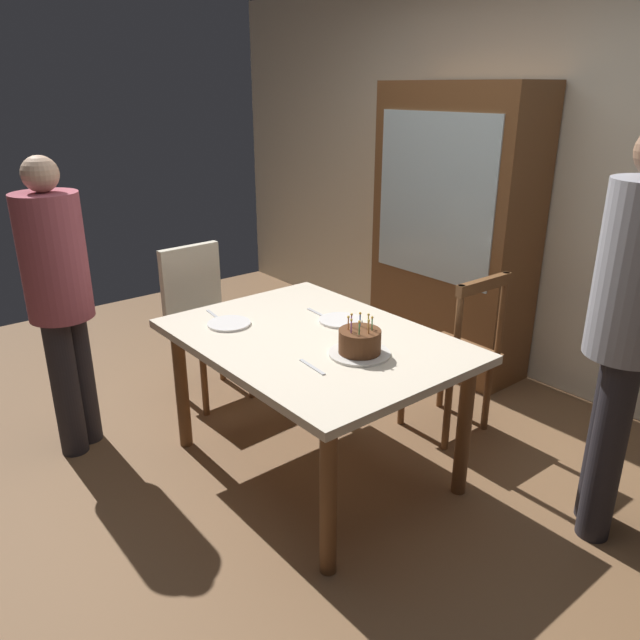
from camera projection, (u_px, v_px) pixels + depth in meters
ground at (314, 466)px, 3.22m from camera, size 6.40×6.40×0.00m
back_wall at (543, 182)px, 3.84m from camera, size 6.40×0.10×2.60m
dining_table at (314, 353)px, 2.98m from camera, size 1.43×1.04×0.74m
birthday_cake at (360, 343)px, 2.74m from camera, size 0.28×0.28×0.18m
plate_near_celebrant at (229, 324)px, 3.10m from camera, size 0.22×0.22×0.01m
plate_far_side at (340, 320)px, 3.14m from camera, size 0.22×0.22×0.01m
fork_near_celebrant at (214, 315)px, 3.22m from camera, size 0.18×0.04×0.01m
fork_far_side at (318, 313)px, 3.25m from camera, size 0.18×0.03×0.01m
fork_near_guest at (312, 367)px, 2.63m from camera, size 0.18×0.03×0.01m
chair_spindle_back at (452, 356)px, 3.41m from camera, size 0.45×0.45×0.95m
chair_upholstered at (202, 315)px, 3.82m from camera, size 0.46×0.46×0.95m
person_celebrant at (59, 293)px, 3.09m from camera, size 0.32×0.32×1.57m
person_guest at (630, 320)px, 2.43m from camera, size 0.32×0.32×1.74m
china_cabinet at (453, 231)px, 4.12m from camera, size 1.10×0.45×1.90m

